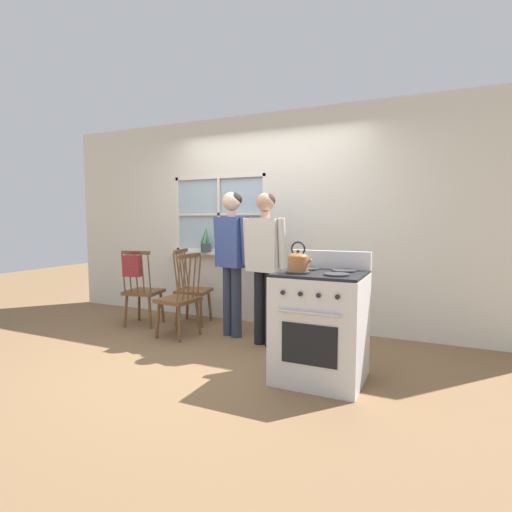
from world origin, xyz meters
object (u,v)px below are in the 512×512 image
at_px(chair_center_cluster, 192,290).
at_px(handbag, 132,265).
at_px(chair_by_window, 143,292).
at_px(person_teen_center, 265,254).
at_px(potted_plant, 206,245).
at_px(person_elderly_left, 232,249).
at_px(chair_near_wall, 180,299).
at_px(stove, 321,325).
at_px(kettle, 298,261).

xyz_separation_m(chair_center_cluster, handbag, (-0.48, -0.57, 0.37)).
height_order(chair_by_window, person_teen_center, person_teen_center).
relative_size(chair_center_cluster, potted_plant, 2.70).
xyz_separation_m(person_teen_center, handbag, (-1.71, -0.14, -0.19)).
relative_size(person_elderly_left, handbag, 5.46).
bearing_deg(potted_plant, person_teen_center, -32.19).
xyz_separation_m(chair_near_wall, handbag, (-0.68, -0.01, 0.37)).
distance_m(person_elderly_left, person_teen_center, 0.51).
relative_size(chair_near_wall, chair_center_cluster, 1.00).
bearing_deg(stove, handbag, 168.28).
bearing_deg(stove, person_elderly_left, 147.73).
bearing_deg(handbag, stove, -11.72).
height_order(chair_center_cluster, kettle, kettle).
height_order(chair_near_wall, potted_plant, potted_plant).
relative_size(chair_by_window, person_teen_center, 0.59).
relative_size(stove, potted_plant, 3.00).
relative_size(chair_center_cluster, handbag, 3.18).
bearing_deg(person_elderly_left, potted_plant, 156.34).
bearing_deg(kettle, potted_plant, 140.01).
bearing_deg(potted_plant, chair_near_wall, -77.70).
distance_m(chair_near_wall, person_teen_center, 1.17).
relative_size(chair_center_cluster, person_elderly_left, 0.58).
distance_m(potted_plant, handbag, 1.05).
bearing_deg(potted_plant, chair_by_window, -127.79).
bearing_deg(person_teen_center, chair_near_wall, -162.52).
height_order(person_elderly_left, person_teen_center, person_elderly_left).
height_order(stove, potted_plant, potted_plant).
relative_size(kettle, handbag, 0.80).
relative_size(person_teen_center, potted_plant, 4.55).
relative_size(chair_center_cluster, kettle, 3.95).
bearing_deg(chair_near_wall, potted_plant, -162.42).
bearing_deg(kettle, person_elderly_left, 139.99).
bearing_deg(chair_by_window, chair_near_wall, 152.87).
relative_size(chair_near_wall, handbag, 3.18).
distance_m(chair_near_wall, potted_plant, 1.09).
xyz_separation_m(chair_by_window, handbag, (0.04, -0.23, 0.37)).
relative_size(stove, kettle, 4.39).
bearing_deg(person_teen_center, chair_center_cluster, 171.13).
bearing_deg(chair_near_wall, kettle, 73.50).
height_order(person_elderly_left, stove, person_elderly_left).
height_order(chair_center_cluster, handbag, same).
height_order(kettle, potted_plant, potted_plant).
bearing_deg(chair_center_cluster, handbag, 127.38).
xyz_separation_m(chair_by_window, chair_near_wall, (0.72, -0.22, 0.00)).
xyz_separation_m(chair_center_cluster, person_elderly_left, (0.75, -0.28, 0.58)).
bearing_deg(chair_near_wall, stove, 78.98).
xyz_separation_m(chair_center_cluster, kettle, (1.87, -1.22, 0.59)).
bearing_deg(chair_center_cluster, chair_by_window, 110.56).
relative_size(person_teen_center, handbag, 5.36).
bearing_deg(handbag, potted_plant, 61.95).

